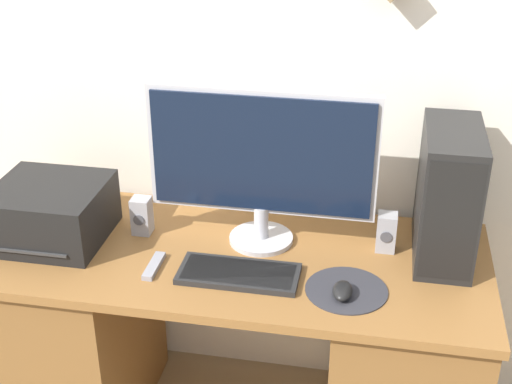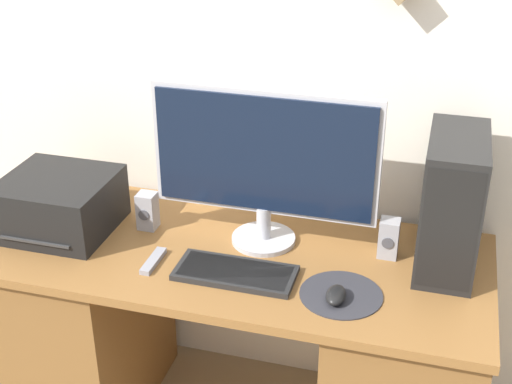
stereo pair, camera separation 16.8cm
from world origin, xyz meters
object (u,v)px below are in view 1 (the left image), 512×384
at_px(speaker_right, 386,232).
at_px(remote_control, 154,266).
at_px(mouse, 343,291).
at_px(computer_tower, 448,195).
at_px(speaker_left, 142,216).
at_px(monitor, 262,159).
at_px(keyboard, 239,273).
at_px(printer, 51,212).

bearing_deg(speaker_right, remote_control, -160.81).
distance_m(mouse, remote_control, 0.57).
height_order(computer_tower, speaker_left, computer_tower).
xyz_separation_m(monitor, keyboard, (-0.03, -0.22, -0.28)).
height_order(keyboard, remote_control, keyboard).
bearing_deg(remote_control, speaker_right, 19.19).
bearing_deg(printer, monitor, 8.84).
bearing_deg(printer, computer_tower, 5.95).
bearing_deg(keyboard, monitor, 82.46).
height_order(printer, remote_control, printer).
xyz_separation_m(mouse, remote_control, (-0.57, 0.04, -0.01)).
distance_m(keyboard, speaker_right, 0.49).
height_order(monitor, speaker_left, monitor).
bearing_deg(computer_tower, mouse, -134.19).
bearing_deg(computer_tower, monitor, -177.51).
distance_m(speaker_right, remote_control, 0.73).
relative_size(monitor, computer_tower, 1.72).
xyz_separation_m(speaker_right, remote_control, (-0.69, -0.24, -0.05)).
relative_size(keyboard, printer, 1.04).
xyz_separation_m(mouse, printer, (-0.95, 0.16, 0.07)).
distance_m(computer_tower, speaker_left, 0.97).
xyz_separation_m(keyboard, remote_control, (-0.26, -0.00, -0.00)).
bearing_deg(monitor, remote_control, -142.60).
height_order(mouse, computer_tower, computer_tower).
distance_m(keyboard, printer, 0.65).
xyz_separation_m(computer_tower, remote_control, (-0.86, -0.25, -0.20)).
bearing_deg(speaker_left, speaker_right, 2.84).
bearing_deg(printer, remote_control, -17.46).
bearing_deg(keyboard, printer, 169.89).
xyz_separation_m(computer_tower, speaker_left, (-0.96, -0.05, -0.14)).
xyz_separation_m(keyboard, speaker_left, (-0.36, 0.19, 0.05)).
height_order(computer_tower, printer, computer_tower).
bearing_deg(remote_control, mouse, -4.38).
distance_m(speaker_left, speaker_right, 0.79).
relative_size(mouse, speaker_right, 0.75).
distance_m(keyboard, mouse, 0.32).
bearing_deg(speaker_right, printer, -173.55).
bearing_deg(speaker_right, keyboard, -151.08).
relative_size(keyboard, mouse, 3.80).
bearing_deg(remote_control, speaker_left, 117.04).
bearing_deg(printer, keyboard, -10.11).
relative_size(speaker_right, remote_control, 0.89).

